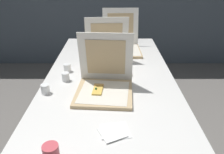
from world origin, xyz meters
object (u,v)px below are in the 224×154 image
table (109,81)px  cup_white_near_left (45,89)px  pizza_box_front (104,85)px  pizza_box_middle (107,60)px  cup_white_mid (67,68)px  napkin_pile (113,131)px  pizza_box_back (121,45)px  cup_white_near_center (65,77)px

table → cup_white_near_left: cup_white_near_left is taller
pizza_box_front → pizza_box_middle: pizza_box_middle is taller
cup_white_mid → table: bearing=-12.2°
pizza_box_middle → cup_white_near_left: size_ratio=6.13×
napkin_pile → pizza_box_back: bearing=86.1°
cup_white_mid → pizza_box_back: bearing=48.0°
pizza_box_middle → cup_white_near_center: (-0.31, -0.29, -0.02)m
pizza_box_middle → cup_white_mid: size_ratio=6.13×
pizza_box_back → napkin_pile: (-0.09, -1.26, -0.05)m
cup_white_near_left → pizza_box_middle: bearing=48.9°
table → cup_white_near_left: (-0.43, -0.28, 0.08)m
pizza_box_middle → pizza_box_back: pizza_box_middle is taller
pizza_box_front → pizza_box_middle: size_ratio=1.02×
cup_white_near_center → pizza_box_middle: bearing=42.9°
napkin_pile → cup_white_near_left: bearing=138.9°
cup_white_near_center → napkin_pile: size_ratio=0.35×
pizza_box_front → cup_white_near_left: pizza_box_front is taller
pizza_box_middle → cup_white_near_center: pizza_box_middle is taller
cup_white_near_center → cup_white_near_left: (-0.10, -0.19, 0.00)m
pizza_box_back → cup_white_near_center: 0.81m
napkin_pile → pizza_box_front: bearing=98.3°
cup_white_near_left → napkin_pile: size_ratio=0.35×
cup_white_near_center → pizza_box_front: bearing=-29.6°
table → cup_white_near_left: bearing=-147.4°
table → pizza_box_front: pizza_box_front is taller
pizza_box_middle → cup_white_mid: 0.35m
pizza_box_back → cup_white_near_left: pizza_box_back is taller
table → pizza_box_middle: 0.22m
cup_white_mid → cup_white_near_center: bearing=-84.1°
pizza_box_front → cup_white_near_left: 0.40m
table → napkin_pile: bearing=-87.7°
table → pizza_box_back: (0.11, 0.59, 0.10)m
pizza_box_front → pizza_box_back: 0.86m
table → pizza_box_back: size_ratio=4.31×
cup_white_mid → cup_white_near_left: bearing=-103.8°
pizza_box_back → cup_white_mid: size_ratio=7.23×
pizza_box_front → cup_white_near_center: pizza_box_front is taller
pizza_box_front → cup_white_near_center: (-0.30, 0.17, -0.02)m
table → cup_white_near_center: 0.35m
cup_white_near_left → napkin_pile: cup_white_near_left is taller
pizza_box_front → napkin_pile: size_ratio=2.21×
cup_white_near_left → table: bearing=32.6°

